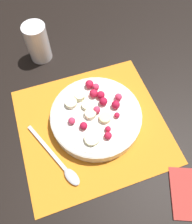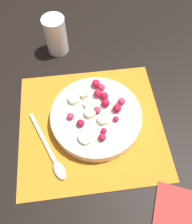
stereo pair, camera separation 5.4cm
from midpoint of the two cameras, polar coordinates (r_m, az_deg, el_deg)
name	(u,v)px [view 1 (the left image)]	position (r m, az deg, el deg)	size (l,w,h in m)	color
ground_plane	(92,126)	(0.57, -3.73, -3.81)	(3.00, 3.00, 0.00)	black
placemat	(92,125)	(0.57, -3.75, -3.68)	(0.37, 0.34, 0.01)	orange
fruit_bowl	(96,116)	(0.56, -2.78, -1.20)	(0.23, 0.23, 0.06)	silver
spoon	(62,165)	(0.54, -11.76, -13.77)	(0.09, 0.19, 0.01)	#B2B2B7
drinking_glass	(38,43)	(0.70, -17.23, 16.75)	(0.07, 0.07, 0.11)	white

